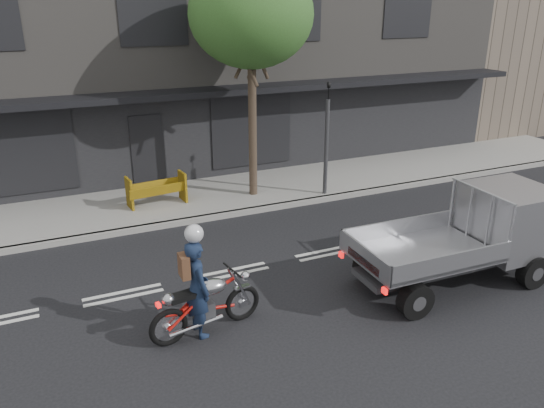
{
  "coord_description": "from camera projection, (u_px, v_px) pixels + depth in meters",
  "views": [
    {
      "loc": [
        -3.47,
        -9.89,
        5.64
      ],
      "look_at": [
        1.17,
        0.5,
        1.27
      ],
      "focal_mm": 35.0,
      "sensor_mm": 36.0,
      "label": 1
    }
  ],
  "objects": [
    {
      "name": "ground",
      "position": [
        233.0,
        272.0,
        11.78
      ],
      "size": [
        80.0,
        80.0,
        0.0
      ],
      "primitive_type": "plane",
      "color": "black",
      "rests_on": "ground"
    },
    {
      "name": "sidewalk",
      "position": [
        179.0,
        201.0,
        15.75
      ],
      "size": [
        32.0,
        3.2,
        0.15
      ],
      "primitive_type": "cube",
      "color": "gray",
      "rests_on": "ground"
    },
    {
      "name": "kerb",
      "position": [
        194.0,
        220.0,
        14.39
      ],
      "size": [
        32.0,
        0.2,
        0.15
      ],
      "primitive_type": "cube",
      "color": "gray",
      "rests_on": "ground"
    },
    {
      "name": "building_main",
      "position": [
        127.0,
        47.0,
        19.97
      ],
      "size": [
        26.0,
        10.0,
        8.0
      ],
      "primitive_type": "cube",
      "color": "slate",
      "rests_on": "ground"
    },
    {
      "name": "building_neighbour",
      "position": [
        520.0,
        14.0,
        27.23
      ],
      "size": [
        14.0,
        10.0,
        10.0
      ],
      "primitive_type": "cube",
      "color": "brown",
      "rests_on": "ground"
    },
    {
      "name": "street_tree",
      "position": [
        251.0,
        15.0,
        14.3
      ],
      "size": [
        3.4,
        3.4,
        6.74
      ],
      "color": "#382B21",
      "rests_on": "ground"
    },
    {
      "name": "traffic_light_pole",
      "position": [
        326.0,
        145.0,
        15.64
      ],
      "size": [
        0.12,
        0.12,
        3.5
      ],
      "color": "#2D2D30",
      "rests_on": "ground"
    },
    {
      "name": "motorcycle",
      "position": [
        206.0,
        303.0,
        9.48
      ],
      "size": [
        2.18,
        0.63,
        1.13
      ],
      "rotation": [
        0.0,
        0.0,
        0.16
      ],
      "color": "black",
      "rests_on": "ground"
    },
    {
      "name": "rider",
      "position": [
        197.0,
        289.0,
        9.31
      ],
      "size": [
        0.54,
        0.73,
        1.83
      ],
      "primitive_type": "imported",
      "rotation": [
        0.0,
        0.0,
        1.73
      ],
      "color": "#16233D",
      "rests_on": "ground"
    },
    {
      "name": "flatbed_ute",
      "position": [
        494.0,
        225.0,
        11.28
      ],
      "size": [
        4.47,
        1.93,
        2.05
      ],
      "rotation": [
        0.0,
        0.0,
        -0.02
      ],
      "color": "black",
      "rests_on": "ground"
    },
    {
      "name": "construction_barrier",
      "position": [
        158.0,
        192.0,
        14.94
      ],
      "size": [
        1.71,
        0.85,
        0.92
      ],
      "primitive_type": null,
      "rotation": [
        0.0,
        0.0,
        0.12
      ],
      "color": "yellow",
      "rests_on": "sidewalk"
    }
  ]
}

